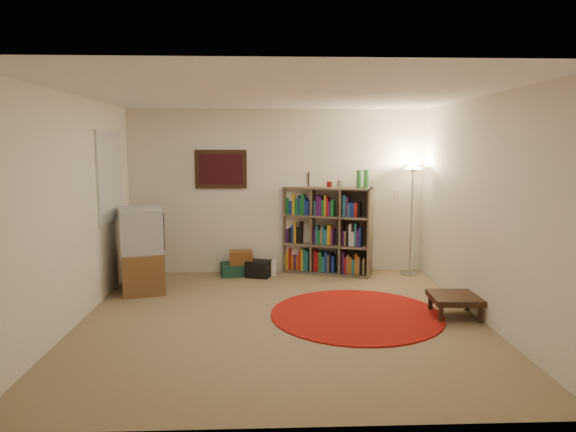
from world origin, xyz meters
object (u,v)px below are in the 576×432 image
(bookshelf, at_px, (327,232))
(floor_fan, at_px, (360,263))
(floor_lamp, at_px, (413,184))
(tv_stand, at_px, (142,251))
(suitcase, at_px, (240,269))
(side_table, at_px, (455,299))

(bookshelf, bearing_deg, floor_fan, 1.51)
(bookshelf, distance_m, floor_lamp, 1.47)
(tv_stand, relative_size, suitcase, 1.84)
(tv_stand, bearing_deg, floor_fan, -3.32)
(floor_lamp, relative_size, side_table, 2.92)
(floor_fan, xyz_separation_m, tv_stand, (-3.09, -0.69, 0.35))
(floor_fan, distance_m, tv_stand, 3.19)
(floor_lamp, xyz_separation_m, floor_fan, (-0.77, -0.00, -1.20))
(bookshelf, xyz_separation_m, side_table, (1.24, -2.11, -0.43))
(floor_fan, height_order, tv_stand, tv_stand)
(suitcase, xyz_separation_m, side_table, (2.57, -2.03, 0.12))
(floor_lamp, xyz_separation_m, tv_stand, (-3.86, -0.69, -0.85))
(bookshelf, height_order, floor_lamp, floor_lamp)
(floor_lamp, relative_size, tv_stand, 1.49)
(suitcase, distance_m, side_table, 3.28)
(tv_stand, xyz_separation_m, suitcase, (1.26, 0.79, -0.45))
(bookshelf, bearing_deg, tv_stand, -141.25)
(tv_stand, height_order, side_table, tv_stand)
(side_table, bearing_deg, tv_stand, 161.96)
(tv_stand, bearing_deg, bookshelf, 2.40)
(bookshelf, xyz_separation_m, floor_fan, (0.49, -0.17, -0.45))
(bookshelf, distance_m, tv_stand, 2.74)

